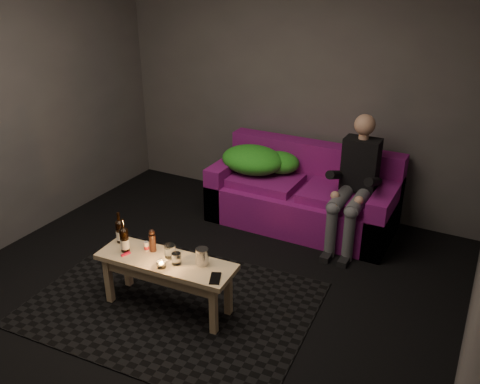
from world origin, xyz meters
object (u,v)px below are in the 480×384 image
object	(u,v)px
steel_cup	(202,257)
sofa	(304,197)
beer_bottle_a	(120,231)
coffee_table	(166,268)
beer_bottle_b	(124,240)
person	(355,181)

from	to	relation	value
steel_cup	sofa	bearing A→B (deg)	86.21
beer_bottle_a	steel_cup	xyz separation A→B (m)	(0.74, 0.03, -0.03)
coffee_table	steel_cup	size ratio (longest dim) A/B	8.53
beer_bottle_a	steel_cup	bearing A→B (deg)	2.07
beer_bottle_a	steel_cup	size ratio (longest dim) A/B	2.01
sofa	coffee_table	bearing A→B (deg)	-102.09
sofa	steel_cup	xyz separation A→B (m)	(-0.12, -1.76, 0.22)
beer_bottle_b	steel_cup	world-z (taller)	beer_bottle_b
sofa	person	bearing A→B (deg)	-15.31
sofa	beer_bottle_b	bearing A→B (deg)	-111.49
coffee_table	beer_bottle_b	xyz separation A→B (m)	(-0.35, -0.04, 0.18)
person	steel_cup	bearing A→B (deg)	-112.35
person	beer_bottle_a	world-z (taller)	person
beer_bottle_a	beer_bottle_b	distance (m)	0.15
person	coffee_table	size ratio (longest dim) A/B	1.12
person	coffee_table	bearing A→B (deg)	-119.09
sofa	beer_bottle_b	xyz separation A→B (m)	(-0.74, -1.88, 0.26)
beer_bottle_b	steel_cup	distance (m)	0.64
sofa	coffee_table	world-z (taller)	sofa
person	steel_cup	world-z (taller)	person
beer_bottle_b	beer_bottle_a	bearing A→B (deg)	142.80
beer_bottle_a	steel_cup	distance (m)	0.75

